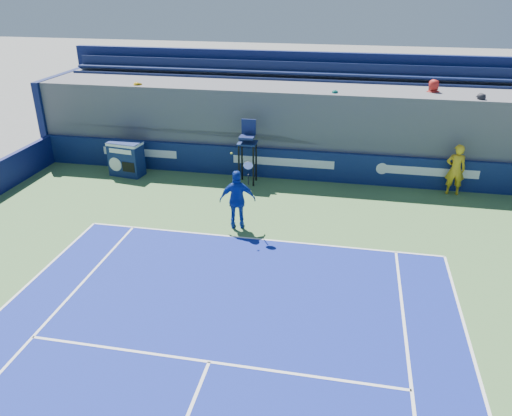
% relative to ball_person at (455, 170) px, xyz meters
% --- Properties ---
extents(ball_person, '(0.70, 0.47, 1.92)m').
position_rel_ball_person_xyz_m(ball_person, '(0.00, 0.00, 0.00)').
color(ball_person, gold).
rests_on(ball_person, apron).
extents(back_hoarding, '(20.40, 0.21, 1.20)m').
position_rel_ball_person_xyz_m(back_hoarding, '(-6.37, 0.38, -0.37)').
color(back_hoarding, '#0D1C4C').
rests_on(back_hoarding, ground).
extents(match_clock, '(1.41, 0.91, 1.40)m').
position_rel_ball_person_xyz_m(match_clock, '(-12.62, -0.50, -0.23)').
color(match_clock, '#101F50').
rests_on(match_clock, ground).
extents(umpire_chair, '(0.70, 0.70, 2.48)m').
position_rel_ball_person_xyz_m(umpire_chair, '(-7.66, -0.36, 0.56)').
color(umpire_chair, black).
rests_on(umpire_chair, ground).
extents(tennis_player, '(1.21, 0.72, 2.57)m').
position_rel_ball_person_xyz_m(tennis_player, '(-7.17, -4.18, 0.02)').
color(tennis_player, '#13339D').
rests_on(tennis_player, apron).
extents(stadium_seating, '(21.00, 4.05, 4.40)m').
position_rel_ball_person_xyz_m(stadium_seating, '(-6.38, 2.42, 0.87)').
color(stadium_seating, '#545459').
rests_on(stadium_seating, ground).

